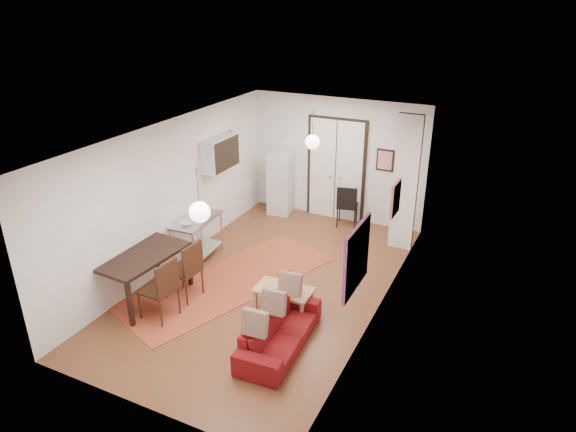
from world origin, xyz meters
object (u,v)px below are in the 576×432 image
at_px(dining_chair_near, 187,262).
at_px(black_side_chair, 349,200).
at_px(kitchen_counter, 197,234).
at_px(fridge, 280,183).
at_px(dining_table, 142,259).
at_px(dining_chair_far, 162,281).
at_px(sofa, 280,331).
at_px(coffee_table, 284,292).

relative_size(dining_chair_near, black_side_chair, 1.09).
bearing_deg(kitchen_counter, black_side_chair, 50.56).
distance_m(kitchen_counter, black_side_chair, 3.72).
height_order(kitchen_counter, fridge, fridge).
xyz_separation_m(dining_table, dining_chair_far, (0.59, -0.24, -0.15)).
bearing_deg(kitchen_counter, dining_chair_near, -66.51).
relative_size(kitchen_counter, black_side_chair, 1.21).
relative_size(kitchen_counter, dining_chair_far, 1.11).
relative_size(sofa, black_side_chair, 1.87).
bearing_deg(coffee_table, dining_chair_far, -152.29).
relative_size(sofa, dining_chair_far, 1.71).
xyz_separation_m(coffee_table, black_side_chair, (-0.22, 3.92, 0.21)).
relative_size(dining_table, black_side_chair, 1.65).
distance_m(dining_table, dining_chair_near, 0.77).
xyz_separation_m(kitchen_counter, dining_table, (0.00, -1.62, 0.21)).
distance_m(fridge, dining_chair_near, 4.08).
relative_size(coffee_table, fridge, 0.65).
height_order(kitchen_counter, black_side_chair, black_side_chair).
xyz_separation_m(fridge, dining_chair_near, (0.16, -4.07, -0.12)).
xyz_separation_m(sofa, coffee_table, (-0.37, 0.89, 0.10)).
bearing_deg(black_side_chair, kitchen_counter, 41.88).
relative_size(sofa, fridge, 1.23).
relative_size(sofa, dining_chair_near, 1.71).
bearing_deg(black_side_chair, dining_chair_near, 56.90).
relative_size(fridge, dining_chair_near, 1.39).
distance_m(coffee_table, dining_chair_far, 2.06).
relative_size(coffee_table, kitchen_counter, 0.81).
height_order(dining_table, dining_chair_far, dining_chair_far).
height_order(coffee_table, black_side_chair, black_side_chair).
height_order(coffee_table, fridge, fridge).
bearing_deg(fridge, coffee_table, -70.82).
bearing_deg(dining_chair_near, black_side_chair, 163.01).
bearing_deg(black_side_chair, fridge, -9.05).
bearing_deg(kitchen_counter, sofa, -36.52).
bearing_deg(coffee_table, sofa, -67.40).
xyz_separation_m(dining_table, black_side_chair, (2.18, 4.63, -0.20)).
xyz_separation_m(sofa, black_side_chair, (-0.59, 4.81, 0.32)).
distance_m(kitchen_counter, dining_chair_near, 1.30).
height_order(fridge, dining_chair_far, fridge).
bearing_deg(sofa, black_side_chair, 3.35).
bearing_deg(dining_chair_far, coffee_table, 121.58).
distance_m(kitchen_counter, dining_table, 1.63).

